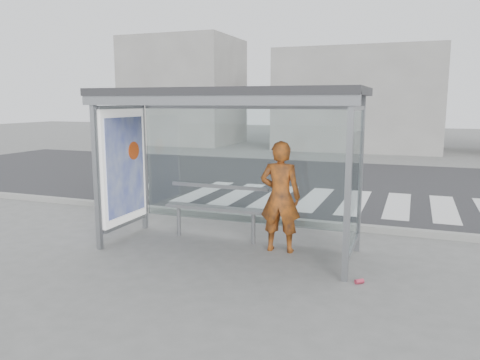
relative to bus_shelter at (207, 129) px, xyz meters
name	(u,v)px	position (x,y,z in m)	size (l,w,h in m)	color
ground	(228,250)	(0.37, -0.06, -1.98)	(80.00, 80.00, 0.00)	slate
road	(314,182)	(0.37, 6.94, -1.98)	(30.00, 10.00, 0.01)	#28282B
curb	(264,219)	(0.37, 1.89, -1.92)	(30.00, 0.18, 0.12)	gray
crosswalk	(334,201)	(1.37, 4.44, -1.98)	(7.55, 3.00, 0.00)	silver
bus_shelter	(207,129)	(0.00, 0.00, 0.00)	(4.25, 1.65, 2.62)	gray
building_left	(184,91)	(-9.63, 17.94, 1.02)	(6.00, 5.00, 6.00)	gray
building_center	(359,100)	(0.37, 17.94, 0.52)	(8.00, 5.00, 5.00)	gray
person	(280,197)	(1.18, 0.19, -1.08)	(0.66, 0.43, 1.81)	#BF4612
bench	(215,208)	(-0.06, 0.44, -1.42)	(1.85, 0.32, 0.95)	slate
soda_can	(359,281)	(2.57, -0.79, -1.95)	(0.07, 0.07, 0.12)	#EC4562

